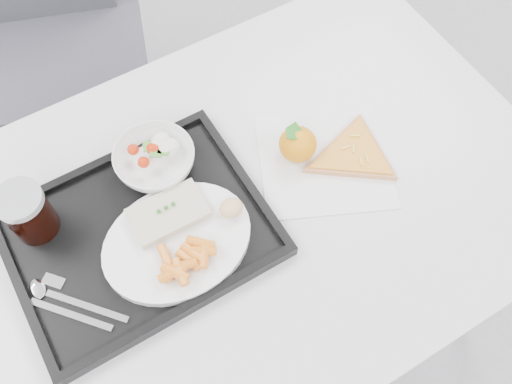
# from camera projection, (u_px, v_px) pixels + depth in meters

# --- Properties ---
(room) EXTENTS (6.04, 7.04, 2.84)m
(room) POSITION_uv_depth(u_px,v_px,m) (445.00, 93.00, 0.37)
(room) COLOR gray
(room) RESTS_ON ground
(table) EXTENTS (1.20, 0.80, 0.75)m
(table) POSITION_uv_depth(u_px,v_px,m) (240.00, 221.00, 1.12)
(table) COLOR silver
(table) RESTS_ON ground
(chair) EXTENTS (0.54, 0.54, 0.93)m
(chair) POSITION_uv_depth(u_px,v_px,m) (52.00, 19.00, 1.58)
(chair) COLOR #35353D
(chair) RESTS_ON ground
(tray) EXTENTS (0.45, 0.35, 0.03)m
(tray) POSITION_uv_depth(u_px,v_px,m) (140.00, 234.00, 1.02)
(tray) COLOR black
(tray) RESTS_ON table
(dinner_plate) EXTENTS (0.27, 0.27, 0.02)m
(dinner_plate) POSITION_uv_depth(u_px,v_px,m) (177.00, 242.00, 1.00)
(dinner_plate) COLOR white
(dinner_plate) RESTS_ON tray
(fish_fillet) EXTENTS (0.14, 0.08, 0.03)m
(fish_fillet) POSITION_uv_depth(u_px,v_px,m) (168.00, 213.00, 1.01)
(fish_fillet) COLOR beige
(fish_fillet) RESTS_ON dinner_plate
(bread_roll) EXTENTS (0.05, 0.05, 0.03)m
(bread_roll) POSITION_uv_depth(u_px,v_px,m) (231.00, 208.00, 1.00)
(bread_roll) COLOR beige
(bread_roll) RESTS_ON dinner_plate
(salad_bowl) EXTENTS (0.15, 0.15, 0.05)m
(salad_bowl) POSITION_uv_depth(u_px,v_px,m) (155.00, 160.00, 1.06)
(salad_bowl) COLOR white
(salad_bowl) RESTS_ON tray
(cola_glass) EXTENTS (0.08, 0.08, 0.11)m
(cola_glass) POSITION_uv_depth(u_px,v_px,m) (28.00, 212.00, 0.98)
(cola_glass) COLOR black
(cola_glass) RESTS_ON tray
(cutlery) EXTENTS (0.14, 0.15, 0.01)m
(cutlery) POSITION_uv_depth(u_px,v_px,m) (63.00, 300.00, 0.96)
(cutlery) COLOR silver
(cutlery) RESTS_ON tray
(napkin) EXTENTS (0.33, 0.32, 0.00)m
(napkin) POSITION_uv_depth(u_px,v_px,m) (324.00, 160.00, 1.11)
(napkin) COLOR silver
(napkin) RESTS_ON table
(tangerine) EXTENTS (0.09, 0.09, 0.07)m
(tangerine) POSITION_uv_depth(u_px,v_px,m) (298.00, 144.00, 1.09)
(tangerine) COLOR #FFA203
(tangerine) RESTS_ON napkin
(pizza_slice) EXTENTS (0.25, 0.25, 0.02)m
(pizza_slice) POSITION_uv_depth(u_px,v_px,m) (353.00, 154.00, 1.10)
(pizza_slice) COLOR tan
(pizza_slice) RESTS_ON napkin
(carrot_pile) EXTENTS (0.11, 0.09, 0.03)m
(carrot_pile) POSITION_uv_depth(u_px,v_px,m) (186.00, 260.00, 0.96)
(carrot_pile) COLOR orange
(carrot_pile) RESTS_ON dinner_plate
(salad_contents) EXTENTS (0.09, 0.06, 0.03)m
(salad_contents) POSITION_uv_depth(u_px,v_px,m) (159.00, 147.00, 1.07)
(salad_contents) COLOR #BC2508
(salad_contents) RESTS_ON salad_bowl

